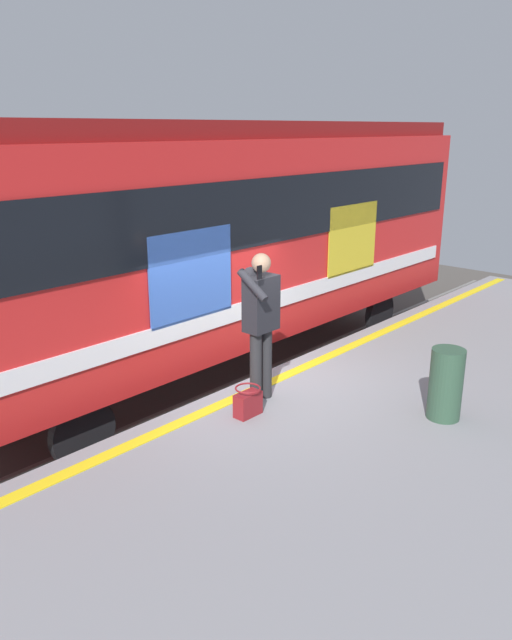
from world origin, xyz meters
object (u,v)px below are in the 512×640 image
train_carriage (214,227)px  handbag (248,403)px  passenger (261,315)px  trash_bin (446,384)px

train_carriage → handbag: bearing=52.0°
passenger → trash_bin: 2.19m
train_carriage → trash_bin: size_ratio=12.45×
train_carriage → handbag: size_ratio=29.59×
handbag → trash_bin: trash_bin is taller
passenger → handbag: size_ratio=5.18×
passenger → train_carriage: bearing=-123.9°
passenger → trash_bin: (-1.00, 1.84, -0.64)m
train_carriage → handbag: 3.71m
train_carriage → trash_bin: train_carriage is taller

